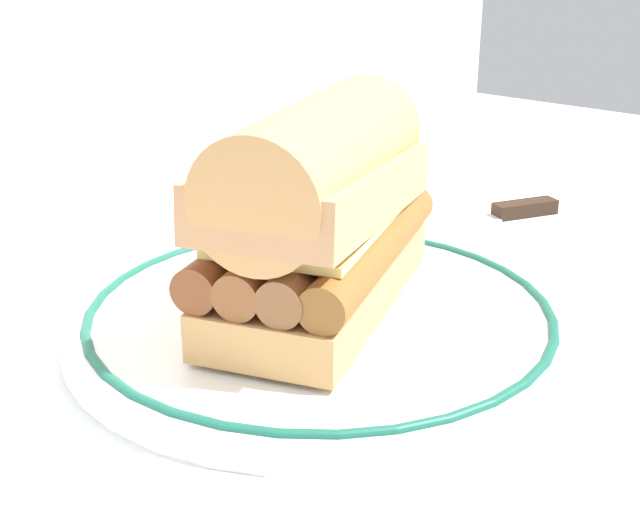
% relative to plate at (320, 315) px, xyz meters
% --- Properties ---
extents(ground_plane, '(1.50, 1.50, 0.00)m').
position_rel_plate_xyz_m(ground_plane, '(-0.02, -0.03, -0.01)').
color(ground_plane, silver).
extents(plate, '(0.30, 0.30, 0.01)m').
position_rel_plate_xyz_m(plate, '(0.00, 0.00, 0.00)').
color(plate, white).
rests_on(plate, ground_plane).
extents(sausage_sandwich, '(0.20, 0.15, 0.12)m').
position_rel_plate_xyz_m(sausage_sandwich, '(0.00, -0.00, 0.07)').
color(sausage_sandwich, tan).
rests_on(sausage_sandwich, plate).
extents(butter_knife, '(0.13, 0.08, 0.01)m').
position_rel_plate_xyz_m(butter_knife, '(0.24, 0.03, -0.00)').
color(butter_knife, silver).
rests_on(butter_knife, ground_plane).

